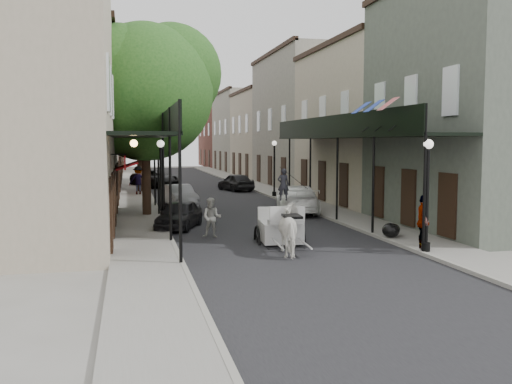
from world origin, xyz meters
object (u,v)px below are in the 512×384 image
tree_near (153,87)px  horse (293,230)px  carriage (278,212)px  pedestrian_sidewalk_left (138,180)px  lamppost_right_near (427,194)px  pedestrian_sidewalk_right (424,222)px  car_left_mid (180,196)px  lamppost_left (161,181)px  car_right_near (297,199)px  car_right_far (236,182)px  pedestrian_walking (212,218)px  car_left_far (155,178)px  car_left_near (179,214)px  tree_far (144,114)px  lamppost_right_far (274,167)px

tree_near → horse: 13.14m
carriage → pedestrian_sidewalk_left: size_ratio=1.44×
lamppost_right_near → pedestrian_sidewalk_right: lamppost_right_near is taller
pedestrian_sidewalk_left → car_left_mid: 7.75m
lamppost_left → car_right_near: size_ratio=0.73×
car_left_mid → horse: bearing=-89.8°
lamppost_left → car_right_far: size_ratio=0.93×
pedestrian_walking → lamppost_right_near: bearing=-18.6°
horse → pedestrian_walking: horse is taller
pedestrian_sidewalk_right → car_right_far: pedestrian_sidewalk_right is taller
pedestrian_walking → car_right_far: pedestrian_walking is taller
tree_near → car_left_far: size_ratio=1.84×
pedestrian_walking → car_left_far: bearing=111.4°
lamppost_left → car_left_near: size_ratio=1.03×
tree_near → car_left_near: size_ratio=2.68×
pedestrian_walking → car_right_near: 8.73m
horse → car_left_near: horse is taller
car_left_mid → car_right_near: (5.82, -4.26, 0.10)m
car_left_near → car_right_near: bearing=52.4°
lamppost_right_near → lamppost_left: size_ratio=1.00×
lamppost_right_near → pedestrian_sidewalk_left: 25.07m
tree_far → car_left_near: size_ratio=2.39×
pedestrian_sidewalk_left → car_right_far: (7.40, 2.61, -0.42)m
car_left_mid → car_left_far: size_ratio=0.74×
tree_far → pedestrian_walking: bearing=-84.8°
pedestrian_sidewalk_right → car_left_near: 10.54m
car_right_near → car_right_far: 14.31m
pedestrian_walking → car_left_mid: size_ratio=0.40×
horse → pedestrian_walking: (-2.12, 4.00, -0.06)m
pedestrian_sidewalk_right → car_right_near: pedestrian_sidewalk_right is taller
tree_near → pedestrian_sidewalk_right: tree_near is taller
lamppost_right_far → car_right_far: size_ratio=0.93×
carriage → car_right_near: 8.74m
lamppost_right_near → car_left_near: lamppost_right_near is taller
lamppost_right_near → pedestrian_walking: 8.24m
tree_far → lamppost_right_near: tree_far is taller
lamppost_left → pedestrian_sidewalk_left: size_ratio=1.89×
lamppost_right_near → lamppost_right_far: size_ratio=1.00×
pedestrian_sidewalk_right → car_left_far: (-7.52, 30.74, -0.32)m
car_left_far → car_right_far: car_left_far is taller
tree_near → car_left_far: tree_near is taller
lamppost_left → pedestrian_walking: lamppost_left is taller
tree_near → lamppost_right_near: tree_near is taller
carriage → pedestrian_sidewalk_right: (4.20, -3.26, -0.05)m
pedestrian_sidewalk_right → car_right_far: size_ratio=0.46×
lamppost_left → horse: 8.10m
car_left_far → car_right_far: 7.79m
pedestrian_sidewalk_left → car_left_near: (1.44, -15.72, -0.49)m
carriage → pedestrian_sidewalk_right: carriage is taller
carriage → pedestrian_sidewalk_left: bearing=108.4°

